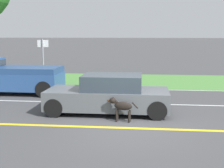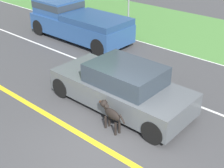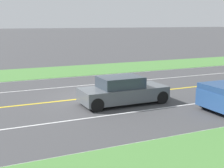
{
  "view_description": "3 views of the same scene",
  "coord_description": "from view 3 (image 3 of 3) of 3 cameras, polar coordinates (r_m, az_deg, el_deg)",
  "views": [
    {
      "loc": [
        -9.53,
        -0.43,
        2.97
      ],
      "look_at": [
        1.55,
        0.76,
        1.16
      ],
      "focal_mm": 50.0,
      "sensor_mm": 36.0,
      "label": 1
    },
    {
      "loc": [
        -4.64,
        -4.41,
        5.32
      ],
      "look_at": [
        1.63,
        1.09,
        0.84
      ],
      "focal_mm": 50.0,
      "sensor_mm": 36.0,
      "label": 2
    },
    {
      "loc": [
        16.08,
        -6.21,
        4.22
      ],
      "look_at": [
        2.12,
        0.21,
        1.16
      ],
      "focal_mm": 50.0,
      "sensor_mm": 36.0,
      "label": 3
    }
  ],
  "objects": [
    {
      "name": "lane_edge_line_left",
      "position": [
        24.27,
        -9.48,
        1.12
      ],
      "size": [
        0.14,
        160.0,
        0.01
      ],
      "primitive_type": "cube",
      "color": "white",
      "rests_on": "ground"
    },
    {
      "name": "lane_dash_same_dir",
      "position": [
        14.65,
        1.53,
        -5.45
      ],
      "size": [
        0.1,
        160.0,
        0.01
      ],
      "primitive_type": "cube",
      "color": "white",
      "rests_on": "ground"
    },
    {
      "name": "ground_plane",
      "position": [
        17.75,
        -3.47,
        -2.5
      ],
      "size": [
        400.0,
        400.0,
        0.0
      ],
      "primitive_type": "plane",
      "color": "#424244"
    },
    {
      "name": "centre_divider_line",
      "position": [
        17.75,
        -3.47,
        -2.49
      ],
      "size": [
        0.18,
        160.0,
        0.01
      ],
      "primitive_type": "cube",
      "color": "yellow",
      "rests_on": "ground"
    },
    {
      "name": "lane_edge_line_right",
      "position": [
        11.78,
        9.18,
        -9.84
      ],
      "size": [
        0.14,
        160.0,
        0.01
      ],
      "primitive_type": "cube",
      "color": "white",
      "rests_on": "ground"
    },
    {
      "name": "dog",
      "position": [
        17.09,
        -1.46,
        -1.17
      ],
      "size": [
        0.31,
        1.08,
        0.84
      ],
      "rotation": [
        0.0,
        0.0,
        -0.15
      ],
      "color": "black",
      "rests_on": "ground"
    },
    {
      "name": "lane_dash_oncoming",
      "position": [
        20.97,
        -6.94,
        -0.41
      ],
      "size": [
        0.1,
        160.0,
        0.01
      ],
      "primitive_type": "cube",
      "color": "white",
      "rests_on": "ground"
    },
    {
      "name": "ego_car",
      "position": [
        16.27,
        1.96,
        -1.3
      ],
      "size": [
        1.92,
        4.55,
        1.46
      ],
      "color": "#51565B",
      "rests_on": "ground"
    },
    {
      "name": "grass_verge_left",
      "position": [
        27.14,
        -11.16,
        2.15
      ],
      "size": [
        6.0,
        160.0,
        0.03
      ],
      "primitive_type": "cube",
      "color": "#4C843D",
      "rests_on": "ground"
    }
  ]
}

